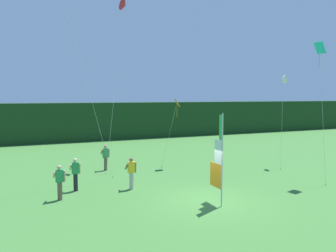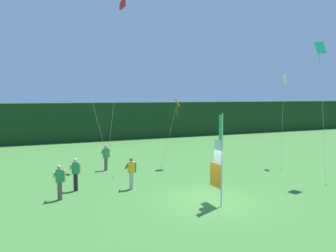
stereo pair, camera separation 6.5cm
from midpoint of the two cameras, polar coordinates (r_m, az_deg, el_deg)
name	(u,v)px [view 1 (the left image)]	position (r m, az deg, el deg)	size (l,w,h in m)	color
ground_plane	(208,201)	(15.94, 6.92, -12.81)	(120.00, 120.00, 0.00)	#3D7533
distant_treeline	(102,121)	(37.96, -11.45, 0.83)	(80.00, 2.40, 4.20)	#193819
banner_flag	(218,161)	(15.00, 8.65, -6.06)	(0.06, 1.03, 4.18)	#B7B7BC
person_near_banner	(75,173)	(17.85, -15.90, -7.94)	(0.55, 0.48, 1.72)	black
person_mid_field	(106,157)	(22.23, -10.89, -5.29)	(0.55, 0.48, 1.70)	brown
person_far_left	(131,172)	(17.61, -6.50, -8.02)	(0.55, 0.48, 1.68)	#B7B2A3
person_far_right	(60,181)	(16.55, -18.44, -9.13)	(0.55, 0.48, 1.68)	brown
kite_cyan_diamond_0	(320,57)	(20.87, 24.86, 10.86)	(0.69, 1.48, 7.99)	brown
kite_red_delta_1	(124,5)	(24.95, -7.78, 20.05)	(2.48, 3.48, 11.83)	brown
kite_orange_diamond_2	(176,107)	(22.84, 1.34, 3.35)	(1.36, 0.54, 4.75)	brown
kite_white_delta_3	(283,80)	(24.81, 19.32, 7.57)	(1.42, 1.66, 6.45)	brown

